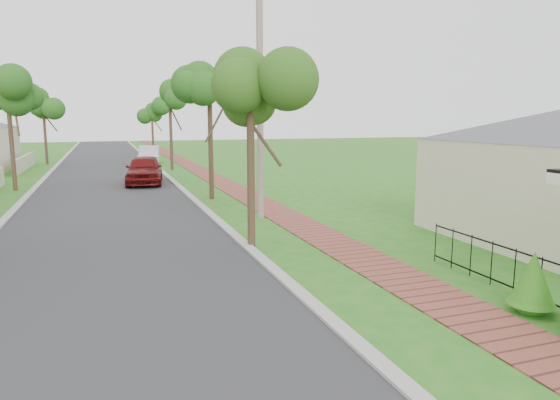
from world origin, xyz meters
TOP-DOWN VIEW (x-y plane):
  - ground at (0.00, 0.00)m, footprint 160.00×160.00m
  - road at (-3.00, 20.00)m, footprint 7.00×120.00m
  - kerb_right at (0.65, 20.00)m, footprint 0.30×120.00m
  - kerb_left at (-6.65, 20.00)m, footprint 0.30×120.00m
  - sidewalk at (3.25, 20.00)m, footprint 1.50×120.00m
  - street_trees at (-2.87, 26.84)m, footprint 10.70×37.65m
  - parked_car_red at (-1.00, 22.46)m, footprint 2.50×4.97m
  - parked_car_white at (0.40, 35.64)m, footprint 2.05×4.56m
  - near_tree at (0.80, 7.00)m, footprint 2.00×2.00m
  - utility_pole at (2.30, 10.94)m, footprint 1.20×0.24m

SIDE VIEW (x-z plane):
  - ground at x=0.00m, z-range 0.00..0.00m
  - road at x=-3.00m, z-range -0.01..0.01m
  - kerb_right at x=0.65m, z-range -0.05..0.05m
  - kerb_left at x=-6.65m, z-range -0.05..0.05m
  - sidewalk at x=3.25m, z-range -0.01..0.01m
  - parked_car_white at x=0.40m, z-range 0.00..1.45m
  - parked_car_red at x=-1.00m, z-range 0.00..1.62m
  - near_tree at x=0.80m, z-range 1.51..6.64m
  - utility_pole at x=2.30m, z-range 0.06..8.88m
  - street_trees at x=-2.87m, z-range 1.59..7.48m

